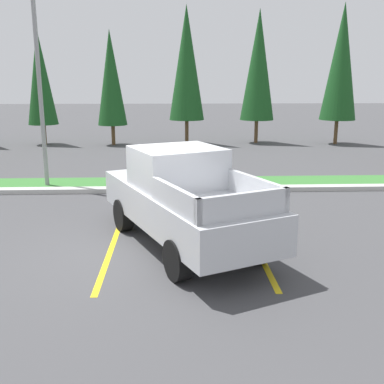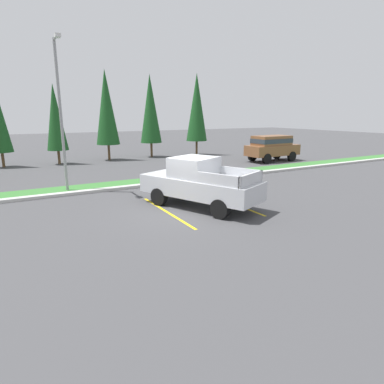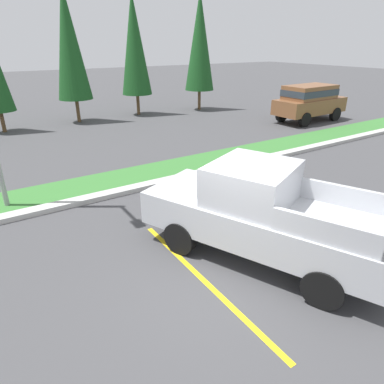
% 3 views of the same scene
% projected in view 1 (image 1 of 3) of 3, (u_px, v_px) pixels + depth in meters
% --- Properties ---
extents(ground_plane, '(120.00, 120.00, 0.00)m').
position_uv_depth(ground_plane, '(142.00, 248.00, 9.75)').
color(ground_plane, '#424244').
extents(parking_line_near, '(0.12, 4.80, 0.01)m').
position_uv_depth(parking_line_near, '(112.00, 246.00, 9.84)').
color(parking_line_near, yellow).
rests_on(parking_line_near, ground).
extents(parking_line_far, '(0.12, 4.80, 0.01)m').
position_uv_depth(parking_line_far, '(254.00, 244.00, 9.97)').
color(parking_line_far, yellow).
rests_on(parking_line_far, ground).
extents(curb_strip, '(56.00, 0.40, 0.15)m').
position_uv_depth(curb_strip, '(152.00, 190.00, 14.58)').
color(curb_strip, '#B2B2AD').
rests_on(curb_strip, ground).
extents(grass_median, '(56.00, 1.80, 0.06)m').
position_uv_depth(grass_median, '(153.00, 183.00, 15.66)').
color(grass_median, '#387533').
rests_on(grass_median, ground).
extents(pickup_truck_main, '(3.84, 5.53, 2.10)m').
position_uv_depth(pickup_truck_main, '(183.00, 198.00, 9.70)').
color(pickup_truck_main, black).
rests_on(pickup_truck_main, ground).
extents(street_light, '(0.24, 1.49, 7.28)m').
position_uv_depth(street_light, '(36.00, 57.00, 14.17)').
color(street_light, gray).
rests_on(street_light, ground).
extents(cypress_tree_left_inner, '(1.60, 1.60, 6.17)m').
position_uv_depth(cypress_tree_left_inner, '(40.00, 77.00, 24.39)').
color(cypress_tree_left_inner, brown).
rests_on(cypress_tree_left_inner, ground).
extents(cypress_tree_center, '(1.58, 1.58, 6.09)m').
position_uv_depth(cypress_tree_center, '(111.00, 78.00, 24.24)').
color(cypress_tree_center, brown).
rests_on(cypress_tree_center, ground).
extents(cypress_tree_right_inner, '(1.92, 1.92, 7.40)m').
position_uv_depth(cypress_tree_right_inner, '(187.00, 63.00, 24.59)').
color(cypress_tree_right_inner, brown).
rests_on(cypress_tree_right_inner, ground).
extents(cypress_tree_rightmost, '(1.88, 1.88, 7.23)m').
position_uv_depth(cypress_tree_rightmost, '(258.00, 65.00, 24.92)').
color(cypress_tree_rightmost, brown).
rests_on(cypress_tree_rightmost, ground).
extents(cypress_tree_far_right, '(1.95, 1.95, 7.48)m').
position_uv_depth(cypress_tree_far_right, '(341.00, 62.00, 24.41)').
color(cypress_tree_far_right, brown).
rests_on(cypress_tree_far_right, ground).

